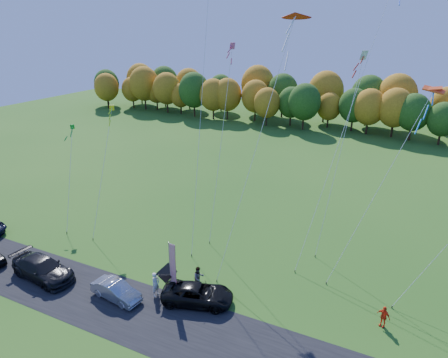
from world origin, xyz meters
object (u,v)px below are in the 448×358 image
at_px(person_east, 383,316).
at_px(feather_flag, 172,263).
at_px(silver_sedan, 116,291).
at_px(black_suv, 198,294).

distance_m(person_east, feather_flag, 15.02).
height_order(silver_sedan, feather_flag, feather_flag).
bearing_deg(black_suv, silver_sedan, 94.81).
bearing_deg(silver_sedan, feather_flag, -50.68).
bearing_deg(person_east, black_suv, -141.66).
bearing_deg(person_east, feather_flag, -143.82).
distance_m(silver_sedan, person_east, 18.91).
relative_size(silver_sedan, person_east, 2.59).
height_order(silver_sedan, person_east, person_east).
bearing_deg(black_suv, person_east, -92.05).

